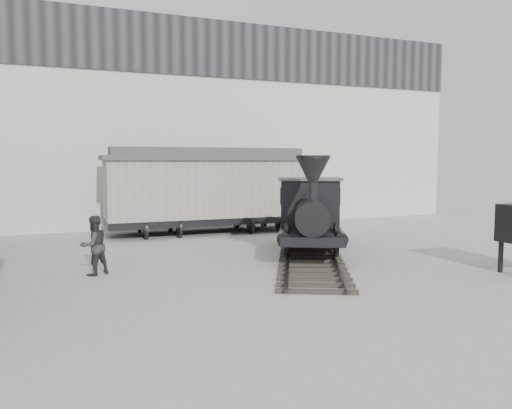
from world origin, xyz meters
name	(u,v)px	position (x,y,z in m)	size (l,w,h in m)	color
ground	(301,286)	(0.00, 0.00, 0.00)	(90.00, 90.00, 0.00)	#9E9E9B
north_wall	(178,124)	(0.00, 14.98, 5.55)	(34.00, 2.51, 11.00)	silver
locomotive	(310,219)	(2.49, 4.20, 1.33)	(6.45, 10.12, 3.59)	black
boxcar	(209,188)	(0.63, 11.14, 2.18)	(10.20, 3.33, 4.16)	black
visitor_b	(94,245)	(-5.28, 3.63, 0.92)	(0.90, 0.70, 1.85)	#313131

